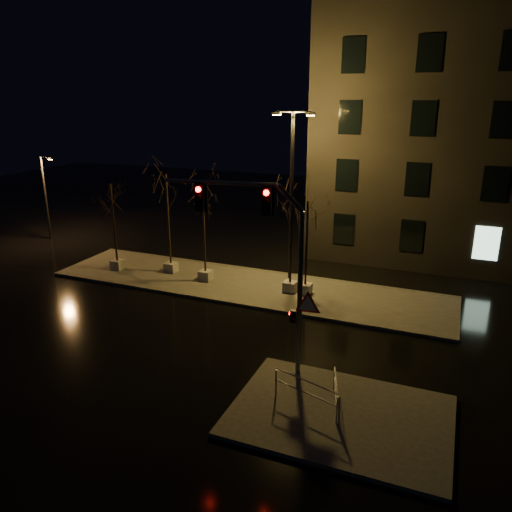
% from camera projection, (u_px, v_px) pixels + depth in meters
% --- Properties ---
extents(ground, '(90.00, 90.00, 0.00)m').
position_uv_depth(ground, '(191.00, 333.00, 22.06)').
color(ground, black).
rests_on(ground, ground).
extents(median, '(22.00, 5.00, 0.15)m').
position_uv_depth(median, '(245.00, 285.00, 27.31)').
color(median, '#44423D').
rests_on(median, ground).
extents(sidewalk_corner, '(7.00, 5.00, 0.15)m').
position_uv_depth(sidewalk_corner, '(340.00, 416.00, 16.24)').
color(sidewalk_corner, '#44423D').
rests_on(sidewalk_corner, ground).
extents(tree_0, '(1.80, 1.80, 5.24)m').
position_uv_depth(tree_0, '(112.00, 203.00, 28.47)').
color(tree_0, '#A3A198').
rests_on(tree_0, median).
extents(tree_1, '(1.80, 1.80, 5.87)m').
position_uv_depth(tree_1, '(167.00, 197.00, 27.85)').
color(tree_1, '#A3A198').
rests_on(tree_1, median).
extents(tree_2, '(1.80, 1.80, 5.70)m').
position_uv_depth(tree_2, '(203.00, 204.00, 26.58)').
color(tree_2, '#A3A198').
rests_on(tree_2, median).
extents(tree_3, '(1.80, 1.80, 6.03)m').
position_uv_depth(tree_3, '(292.00, 206.00, 24.88)').
color(tree_3, '#A3A198').
rests_on(tree_3, median).
extents(tree_4, '(1.80, 1.80, 5.05)m').
position_uv_depth(tree_4, '(307.00, 222.00, 24.82)').
color(tree_4, '#A3A198').
rests_on(tree_4, median).
extents(traffic_signal_mast, '(5.75, 0.79, 7.06)m').
position_uv_depth(traffic_signal_mast, '(269.00, 251.00, 17.55)').
color(traffic_signal_mast, '#595B61').
rests_on(traffic_signal_mast, sidewalk_corner).
extents(streetlight_main, '(2.27, 0.28, 9.10)m').
position_uv_depth(streetlight_main, '(292.00, 186.00, 26.64)').
color(streetlight_main, black).
rests_on(streetlight_main, median).
extents(streetlight_far, '(1.17, 0.23, 5.98)m').
position_uv_depth(streetlight_far, '(46.00, 194.00, 35.40)').
color(streetlight_far, black).
rests_on(streetlight_far, ground).
extents(guard_rail_a, '(2.42, 0.80, 1.09)m').
position_uv_depth(guard_rail_a, '(306.00, 390.00, 16.23)').
color(guard_rail_a, '#595B61').
rests_on(guard_rail_a, sidewalk_corner).
extents(guard_rail_b, '(0.57, 1.84, 0.91)m').
position_uv_depth(guard_rail_b, '(336.00, 390.00, 16.48)').
color(guard_rail_b, '#595B61').
rests_on(guard_rail_b, sidewalk_corner).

